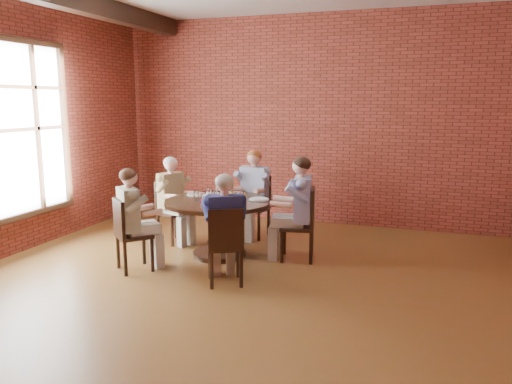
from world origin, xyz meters
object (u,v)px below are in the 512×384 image
(diner_b, at_px, (253,194))
(chair_d, at_px, (128,232))
(chair_a, at_px, (304,221))
(chair_c, at_px, (170,209))
(smartphone, at_px, (243,206))
(diner_d, at_px, (133,220))
(chair_e, at_px, (225,243))
(dining_table, at_px, (219,217))
(diner_c, at_px, (173,200))
(chair_b, at_px, (255,203))
(diner_e, at_px, (225,229))
(diner_a, at_px, (298,209))

(diner_b, distance_m, chair_d, 2.15)
(chair_a, height_order, chair_d, chair_a)
(chair_c, height_order, smartphone, chair_c)
(diner_d, height_order, chair_e, diner_d)
(dining_table, relative_size, diner_c, 1.13)
(chair_c, bearing_deg, diner_d, -147.57)
(diner_b, height_order, chair_c, diner_b)
(chair_b, height_order, diner_b, diner_b)
(diner_b, distance_m, diner_d, 2.07)
(diner_c, bearing_deg, dining_table, -90.00)
(chair_c, distance_m, smartphone, 1.52)
(diner_b, relative_size, chair_e, 1.46)
(dining_table, distance_m, diner_b, 1.05)
(chair_c, bearing_deg, dining_table, -90.00)
(diner_d, bearing_deg, diner_b, -73.14)
(diner_b, height_order, chair_e, diner_b)
(chair_c, relative_size, diner_e, 0.71)
(diner_c, xyz_separation_m, diner_e, (1.33, -1.28, 0.00))
(diner_a, relative_size, chair_b, 1.45)
(diner_b, bearing_deg, diner_c, -140.09)
(dining_table, relative_size, chair_c, 1.58)
(dining_table, height_order, diner_e, diner_e)
(chair_c, bearing_deg, chair_a, -72.04)
(chair_c, relative_size, smartphone, 6.60)
(diner_e, bearing_deg, diner_d, -29.56)
(chair_e, xyz_separation_m, smartphone, (-0.08, 0.74, 0.27))
(dining_table, distance_m, diner_d, 1.13)
(chair_b, relative_size, diner_b, 0.71)
(chair_d, bearing_deg, smartphone, -109.65)
(dining_table, relative_size, diner_e, 1.12)
(diner_b, bearing_deg, dining_table, -90.00)
(chair_c, bearing_deg, diner_c, -90.00)
(diner_a, relative_size, chair_c, 1.51)
(diner_a, height_order, diner_d, diner_a)
(chair_b, xyz_separation_m, diner_e, (0.35, -2.02, 0.12))
(diner_b, xyz_separation_m, chair_d, (-0.90, -1.95, -0.16))
(diner_c, height_order, chair_e, diner_c)
(dining_table, height_order, smartphone, smartphone)
(diner_e, bearing_deg, chair_c, -70.21)
(dining_table, relative_size, smartphone, 10.44)
(dining_table, height_order, diner_c, diner_c)
(diner_a, distance_m, diner_b, 1.24)
(dining_table, distance_m, chair_e, 1.09)
(chair_d, height_order, smartphone, chair_d)
(diner_b, distance_m, smartphone, 1.31)
(diner_a, distance_m, chair_b, 1.30)
(chair_d, relative_size, diner_e, 0.71)
(diner_c, relative_size, smartphone, 9.23)
(diner_a, distance_m, diner_d, 2.04)
(diner_b, bearing_deg, chair_c, -142.94)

